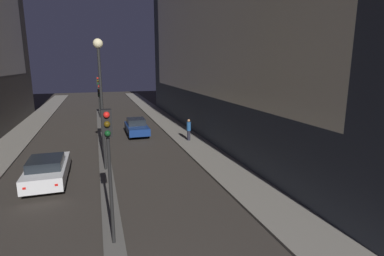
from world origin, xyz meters
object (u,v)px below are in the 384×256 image
at_px(traffic_light_mid, 101,102).
at_px(traffic_light_near, 108,148).
at_px(car_left_lane, 47,170).
at_px(pedestrian_on_right_sidewalk, 189,129).
at_px(traffic_light_far, 98,88).
at_px(car_right_lane, 137,127).
at_px(street_lamp, 100,80).

bearing_deg(traffic_light_mid, traffic_light_near, -90.00).
xyz_separation_m(car_left_lane, pedestrian_on_right_sidewalk, (9.75, 6.08, 0.30)).
height_order(traffic_light_near, traffic_light_far, same).
relative_size(car_left_lane, car_right_lane, 1.09).
relative_size(traffic_light_near, car_left_lane, 1.02).
bearing_deg(pedestrian_on_right_sidewalk, traffic_light_mid, -178.41).
height_order(street_lamp, car_right_lane, street_lamp).
distance_m(traffic_light_mid, pedestrian_on_right_sidewalk, 7.21).
distance_m(traffic_light_near, traffic_light_mid, 12.82).
distance_m(car_left_lane, car_right_lane, 11.46).
distance_m(traffic_light_near, street_lamp, 8.10).
relative_size(traffic_light_near, traffic_light_far, 1.00).
relative_size(car_left_lane, pedestrian_on_right_sidewalk, 2.62).
bearing_deg(traffic_light_near, car_right_lane, 79.82).
relative_size(traffic_light_near, car_right_lane, 1.11).
bearing_deg(car_right_lane, street_lamp, -108.83).
xyz_separation_m(traffic_light_far, car_left_lane, (-3.00, -19.27, -2.82)).
bearing_deg(pedestrian_on_right_sidewalk, car_right_lane, 135.51).
distance_m(traffic_light_far, street_lamp, 18.38).
relative_size(traffic_light_near, traffic_light_mid, 1.00).
height_order(car_right_lane, pedestrian_on_right_sidewalk, pedestrian_on_right_sidewalk).
xyz_separation_m(traffic_light_near, car_left_lane, (-3.00, 6.93, -2.82)).
bearing_deg(car_right_lane, car_left_lane, -121.55).
bearing_deg(traffic_light_near, pedestrian_on_right_sidewalk, 62.56).
distance_m(car_right_lane, pedestrian_on_right_sidewalk, 5.27).
bearing_deg(traffic_light_mid, car_right_lane, 52.29).
bearing_deg(traffic_light_far, street_lamp, -90.00).
bearing_deg(car_right_lane, pedestrian_on_right_sidewalk, -44.49).
bearing_deg(traffic_light_mid, pedestrian_on_right_sidewalk, 1.59).
relative_size(traffic_light_near, street_lamp, 0.63).
bearing_deg(car_right_lane, traffic_light_mid, -127.71).
xyz_separation_m(car_left_lane, car_right_lane, (6.00, 9.77, -0.02)).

